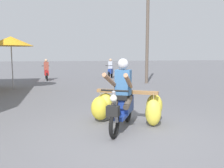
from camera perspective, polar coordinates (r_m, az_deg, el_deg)
The scene contains 6 objects.
ground_plane at distance 4.93m, azimuth 2.79°, elevation -12.46°, with size 120.00×120.00×0.00m, color slate.
motorbike_main_loaded at distance 5.55m, azimuth 2.56°, elevation -4.87°, with size 1.83×2.02×1.58m.
motorbike_distant_ahead_left at distance 15.89m, azimuth -15.85°, elevation 2.96°, with size 0.50×1.62×1.40m.
motorbike_distant_ahead_right at distance 16.65m, azimuth -0.38°, elevation 3.41°, with size 0.79×1.52×1.40m.
market_umbrella_near_shop at distance 12.09m, azimuth -23.63°, elevation 9.62°, with size 2.06×2.06×2.52m.
utility_pole at distance 13.85m, azimuth 8.75°, elevation 14.54°, with size 0.18×0.18×6.91m, color brown.
Camera 1 is at (-1.26, -4.48, 1.66)m, focal length 37.15 mm.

